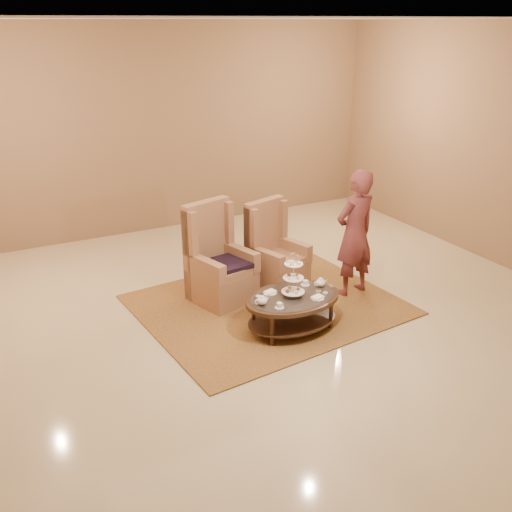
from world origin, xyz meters
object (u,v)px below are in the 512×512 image
tea_table (293,302)px  armchair_left (218,268)px  armchair_right (274,259)px  person (355,234)px

tea_table → armchair_left: bearing=109.1°
armchair_right → person: (0.84, -0.69, 0.46)m
tea_table → person: (1.24, 0.49, 0.50)m
tea_table → armchair_left: (-0.46, 1.18, 0.08)m
tea_table → armchair_left: 1.27m
tea_table → person: bearing=19.7°
tea_table → armchair_left: armchair_left is taller
armchair_left → person: (1.69, -0.69, 0.42)m
tea_table → armchair_right: size_ratio=1.01×
tea_table → person: 1.42m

